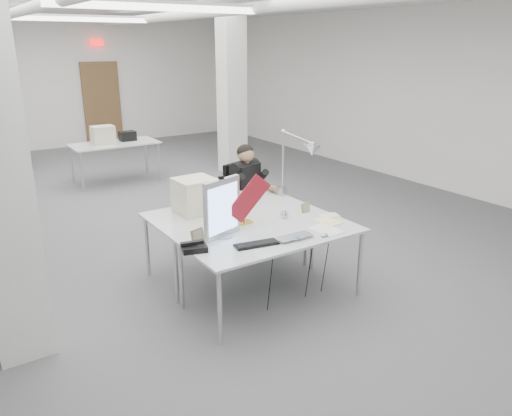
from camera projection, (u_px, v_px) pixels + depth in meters
The scene contains 21 objects.
room_shell at pixel (165, 110), 6.77m from camera, with size 10.04×14.04×3.24m.
desk_main at pixel (273, 235), 4.97m from camera, with size 1.80×0.90×0.03m, color silver.
desk_second at pixel (228, 211), 5.68m from camera, with size 1.80×0.90×0.03m, color silver.
bg_desk_a at pixel (114, 144), 9.43m from camera, with size 1.60×0.80×0.03m, color silver.
office_chair at pixel (244, 208), 6.59m from camera, with size 0.47×0.47×0.96m, color black, non-canonical shape.
seated_person at pixel (246, 178), 6.42m from camera, with size 0.46×0.57×0.86m, color black, non-canonical shape.
monitor at pixel (222, 208), 4.81m from camera, with size 0.47×0.05×0.58m, color #B8B9BD.
pennant at pixel (249, 199), 4.91m from camera, with size 0.48×0.01×0.20m, color maroon.
keyboard at pixel (256, 244), 4.68m from camera, with size 0.42×0.14×0.02m, color black.
laptop at pixel (298, 239), 4.79m from camera, with size 0.37×0.24×0.03m, color #ACABB0.
mouse at pixel (324, 235), 4.88m from camera, with size 0.09×0.06×0.03m, color #AFAFB3.
bankers_lamp at pixel (244, 208), 5.20m from camera, with size 0.29×0.12×0.33m, color gold, non-canonical shape.
desk_phone at pixel (194, 247), 4.56m from camera, with size 0.22×0.20×0.06m, color black.
picture_frame_left at pixel (197, 235), 4.77m from camera, with size 0.15×0.01×0.12m, color #9F7244.
picture_frame_right at pixel (306, 207), 5.59m from camera, with size 0.13×0.01×0.10m, color #AA8049.
desk_clock at pixel (284, 214), 5.39m from camera, with size 0.09×0.09×0.03m, color silver.
paper_stack_a at pixel (326, 230), 5.06m from camera, with size 0.23×0.32×0.01m, color white.
paper_stack_b at pixel (328, 222), 5.29m from camera, with size 0.19×0.27×0.01m, color #F7E893.
paper_stack_c at pixel (329, 215), 5.48m from camera, with size 0.20×0.14×0.01m, color silver.
beige_monitor at pixel (195, 196), 5.53m from camera, with size 0.41×0.39×0.39m, color beige.
architect_lamp at pixel (295, 166), 5.87m from camera, with size 0.23×0.66×0.85m, color silver, non-canonical shape.
Camera 1 is at (-2.69, -6.27, 2.57)m, focal length 35.00 mm.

